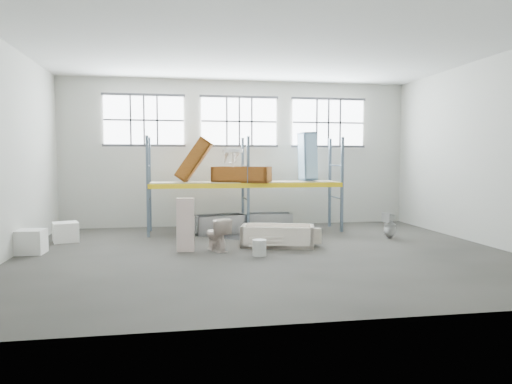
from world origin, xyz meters
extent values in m
cube|color=#48443E|center=(0.00, 0.00, -0.05)|extent=(12.00, 10.00, 0.10)
cube|color=silver|center=(0.00, 0.00, 5.05)|extent=(12.00, 10.00, 0.10)
cube|color=#B8B7AB|center=(0.00, 5.05, 2.50)|extent=(12.00, 0.10, 5.00)
cube|color=#AFAFA2|center=(0.00, -5.05, 2.50)|extent=(12.00, 0.10, 5.00)
cube|color=#A9A99D|center=(6.05, 0.00, 2.50)|extent=(0.10, 10.00, 5.00)
cube|color=white|center=(-3.20, 4.94, 3.60)|extent=(2.60, 0.04, 1.60)
cube|color=white|center=(0.00, 4.94, 3.60)|extent=(2.60, 0.04, 1.60)
cube|color=white|center=(3.20, 4.94, 3.60)|extent=(2.60, 0.04, 1.60)
cube|color=slate|center=(-3.00, 2.90, 1.50)|extent=(0.08, 0.08, 3.00)
cube|color=slate|center=(-3.00, 4.10, 1.50)|extent=(0.08, 0.08, 3.00)
cube|color=slate|center=(0.00, 2.90, 1.50)|extent=(0.08, 0.08, 3.00)
cube|color=slate|center=(0.00, 4.10, 1.50)|extent=(0.08, 0.08, 3.00)
cube|color=slate|center=(3.00, 2.90, 1.50)|extent=(0.08, 0.08, 3.00)
cube|color=slate|center=(3.00, 4.10, 1.50)|extent=(0.08, 0.08, 3.00)
cube|color=yellow|center=(0.00, 2.90, 1.50)|extent=(6.00, 0.10, 0.14)
cube|color=yellow|center=(0.00, 4.10, 1.50)|extent=(6.00, 0.10, 0.14)
cube|color=gray|center=(0.00, 3.50, 1.58)|extent=(5.90, 1.10, 0.03)
cylinder|color=black|center=(0.00, 2.70, 0.00)|extent=(1.80, 1.80, 0.00)
cube|color=beige|center=(1.37, 0.62, 0.28)|extent=(0.43, 0.22, 0.40)
imported|color=beige|center=(0.67, 0.58, 0.16)|extent=(0.58, 0.58, 0.15)
imported|color=silver|center=(-1.18, 0.49, 0.42)|extent=(0.73, 0.93, 0.83)
cube|color=beige|center=(-1.95, 0.55, 0.67)|extent=(0.46, 0.32, 1.34)
imported|color=silver|center=(3.98, 1.54, 0.38)|extent=(0.45, 0.44, 0.76)
imported|color=silver|center=(-0.43, 3.23, 2.09)|extent=(0.76, 0.66, 0.57)
cylinder|color=beige|center=(-0.23, -0.32, 0.19)|extent=(0.35, 0.35, 0.39)
cube|color=white|center=(-5.71, 0.86, 0.30)|extent=(0.72, 0.63, 0.59)
cube|color=white|center=(-5.24, 2.50, 0.27)|extent=(0.82, 0.82, 0.54)
camera|label=1|loc=(-2.18, -11.25, 2.30)|focal=33.01mm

